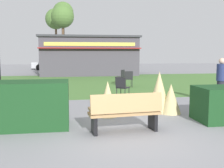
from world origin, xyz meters
TOP-DOWN VIEW (x-y plane):
  - ground_plane at (0.00, 0.00)m, footprint 80.00×80.00m
  - lawn_patch at (0.00, 11.00)m, footprint 36.00×12.00m
  - park_bench at (-0.03, 0.42)m, footprint 1.74×0.67m
  - hedge_left at (-2.28, 1.22)m, footprint 1.86×1.10m
  - ornamental_grass_behind_left at (-0.22, 2.08)m, footprint 0.61×0.61m
  - ornamental_grass_behind_right at (1.77, 2.15)m, footprint 0.64×0.64m
  - ornamental_grass_behind_center at (1.47, 2.40)m, footprint 0.73×0.73m
  - food_kiosk at (0.29, 17.96)m, footprint 8.26×5.42m
  - cafe_chair_west at (1.65, 9.75)m, footprint 0.62×0.62m
  - cafe_chair_center at (0.78, 5.03)m, footprint 0.62×0.62m
  - cafe_chair_north at (1.83, 8.55)m, footprint 0.47×0.47m
  - person_strolling at (4.19, 3.43)m, footprint 0.34×0.34m
  - parked_car_west_slot at (-3.41, 25.02)m, footprint 4.25×2.15m
  - parked_car_center_slot at (1.57, 25.02)m, footprint 4.20×2.07m
  - tree_left_bg at (-2.18, 31.88)m, footprint 2.80×2.80m
  - tree_right_bg at (-2.17, 28.26)m, footprint 2.80×2.80m
  - tree_center_bg at (-3.18, 31.90)m, footprint 2.80×2.80m

SIDE VIEW (x-z plane):
  - ground_plane at x=0.00m, z-range 0.00..0.00m
  - lawn_patch at x=0.00m, z-range 0.00..0.01m
  - ornamental_grass_behind_right at x=1.77m, z-range 0.00..0.93m
  - park_bench at x=-0.03m, z-range 0.01..0.96m
  - ornamental_grass_behind_left at x=-0.22m, z-range 0.00..1.05m
  - cafe_chair_west at x=1.65m, z-range 0.08..0.97m
  - cafe_chair_center at x=0.78m, z-range 0.08..0.97m
  - cafe_chair_north at x=1.83m, z-range 0.08..0.97m
  - hedge_left at x=-2.28m, z-range 0.00..1.17m
  - parked_car_west_slot at x=-3.41m, z-range 0.04..1.24m
  - parked_car_center_slot at x=1.57m, z-range 0.04..1.24m
  - ornamental_grass_behind_center at x=1.47m, z-range 0.00..1.30m
  - person_strolling at x=4.19m, z-range 0.02..1.71m
  - food_kiosk at x=0.29m, z-range 0.01..3.29m
  - tree_right_bg at x=-2.17m, z-range 2.40..10.12m
  - tree_center_bg at x=-3.18m, z-range 2.46..10.33m
  - tree_left_bg at x=-2.18m, z-range 2.88..11.63m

